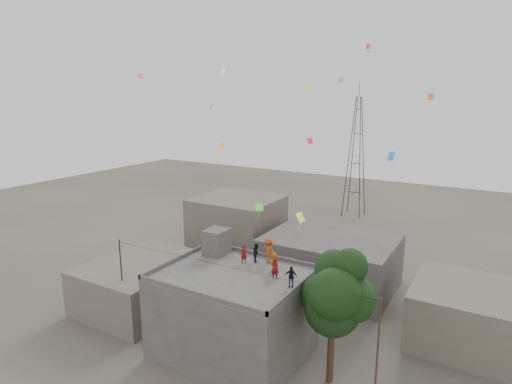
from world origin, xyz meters
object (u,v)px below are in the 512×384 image
person_dark_adult (291,277)px  stair_head_box (217,242)px  transmission_tower (356,157)px  person_red_adult (275,268)px  tree (336,295)px

person_dark_adult → stair_head_box: bearing=148.7°
transmission_tower → person_red_adult: bearing=-80.0°
tree → person_red_adult: tree is taller
transmission_tower → tree: bearing=-73.9°
stair_head_box → tree: bearing=-10.7°
person_dark_adult → transmission_tower: bearing=88.1°
transmission_tower → person_dark_adult: transmission_tower is taller
stair_head_box → person_red_adult: size_ratio=1.35×
stair_head_box → person_red_adult: bearing=-16.3°
tree → person_red_adult: bearing=177.1°
stair_head_box → transmission_tower: (-0.80, 37.40, 1.97)m
tree → person_dark_adult: 3.07m
transmission_tower → person_red_adult: (6.91, -39.18, -2.23)m
person_red_adult → person_dark_adult: (1.49, -0.60, -0.03)m
stair_head_box → tree: tree is taller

